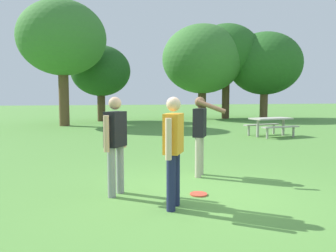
{
  "coord_description": "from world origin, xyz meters",
  "views": [
    {
      "loc": [
        -1.82,
        -5.13,
        1.65
      ],
      "look_at": [
        -0.07,
        1.85,
        1.0
      ],
      "focal_mm": 35.28,
      "sensor_mm": 36.0,
      "label": 1
    }
  ],
  "objects_px": {
    "person_catcher": "(173,145)",
    "person_bystander": "(115,139)",
    "tree_broad_center": "(101,71)",
    "tree_back_left": "(265,64)",
    "person_thrower": "(200,130)",
    "tree_tall_left": "(62,39)",
    "tree_far_right": "(202,59)",
    "tree_slender_mid": "(226,53)",
    "picnic_table_near": "(271,123)",
    "frisbee": "(199,194)"
  },
  "relations": [
    {
      "from": "person_catcher",
      "to": "person_bystander",
      "type": "bearing_deg",
      "value": 131.58
    },
    {
      "from": "tree_broad_center",
      "to": "tree_back_left",
      "type": "distance_m",
      "value": 11.92
    },
    {
      "from": "tree_back_left",
      "to": "person_thrower",
      "type": "bearing_deg",
      "value": -123.97
    },
    {
      "from": "person_catcher",
      "to": "tree_tall_left",
      "type": "distance_m",
      "value": 15.45
    },
    {
      "from": "person_catcher",
      "to": "tree_far_right",
      "type": "bearing_deg",
      "value": 68.87
    },
    {
      "from": "person_catcher",
      "to": "tree_slender_mid",
      "type": "height_order",
      "value": "tree_slender_mid"
    },
    {
      "from": "person_catcher",
      "to": "picnic_table_near",
      "type": "xyz_separation_m",
      "value": [
        6.18,
        7.52,
        -0.38
      ]
    },
    {
      "from": "person_bystander",
      "to": "tree_far_right",
      "type": "relative_size",
      "value": 0.24
    },
    {
      "from": "tree_broad_center",
      "to": "tree_slender_mid",
      "type": "relative_size",
      "value": 0.72
    },
    {
      "from": "tree_broad_center",
      "to": "tree_slender_mid",
      "type": "bearing_deg",
      "value": 3.6
    },
    {
      "from": "person_bystander",
      "to": "person_thrower",
      "type": "bearing_deg",
      "value": 26.92
    },
    {
      "from": "frisbee",
      "to": "tree_tall_left",
      "type": "xyz_separation_m",
      "value": [
        -2.97,
        14.24,
        4.8
      ]
    },
    {
      "from": "person_bystander",
      "to": "tree_slender_mid",
      "type": "height_order",
      "value": "tree_slender_mid"
    },
    {
      "from": "person_thrower",
      "to": "tree_tall_left",
      "type": "height_order",
      "value": "tree_tall_left"
    },
    {
      "from": "tree_tall_left",
      "to": "tree_far_right",
      "type": "relative_size",
      "value": 1.01
    },
    {
      "from": "person_thrower",
      "to": "tree_slender_mid",
      "type": "bearing_deg",
      "value": 64.48
    },
    {
      "from": "tree_broad_center",
      "to": "tree_back_left",
      "type": "relative_size",
      "value": 0.79
    },
    {
      "from": "tree_back_left",
      "to": "tree_far_right",
      "type": "bearing_deg",
      "value": 170.84
    },
    {
      "from": "picnic_table_near",
      "to": "tree_tall_left",
      "type": "height_order",
      "value": "tree_tall_left"
    },
    {
      "from": "frisbee",
      "to": "tree_slender_mid",
      "type": "xyz_separation_m",
      "value": [
        8.4,
        17.87,
        4.82
      ]
    },
    {
      "from": "person_bystander",
      "to": "picnic_table_near",
      "type": "bearing_deg",
      "value": 43.82
    },
    {
      "from": "tree_tall_left",
      "to": "tree_far_right",
      "type": "bearing_deg",
      "value": 20.57
    },
    {
      "from": "tree_slender_mid",
      "to": "person_thrower",
      "type": "bearing_deg",
      "value": -115.52
    },
    {
      "from": "picnic_table_near",
      "to": "person_bystander",
      "type": "bearing_deg",
      "value": -136.18
    },
    {
      "from": "person_thrower",
      "to": "person_bystander",
      "type": "xyz_separation_m",
      "value": [
        -1.81,
        -0.92,
        -0.02
      ]
    },
    {
      "from": "person_bystander",
      "to": "tree_broad_center",
      "type": "xyz_separation_m",
      "value": [
        0.56,
        16.96,
        2.37
      ]
    },
    {
      "from": "picnic_table_near",
      "to": "tree_slender_mid",
      "type": "relative_size",
      "value": 0.27
    },
    {
      "from": "person_thrower",
      "to": "person_bystander",
      "type": "height_order",
      "value": "same"
    },
    {
      "from": "person_catcher",
      "to": "tree_broad_center",
      "type": "height_order",
      "value": "tree_broad_center"
    },
    {
      "from": "person_thrower",
      "to": "picnic_table_near",
      "type": "xyz_separation_m",
      "value": [
        5.13,
        5.74,
        -0.4
      ]
    },
    {
      "from": "person_thrower",
      "to": "tree_far_right",
      "type": "height_order",
      "value": "tree_far_right"
    },
    {
      "from": "picnic_table_near",
      "to": "tree_far_right",
      "type": "bearing_deg",
      "value": 85.22
    },
    {
      "from": "tree_far_right",
      "to": "tree_tall_left",
      "type": "bearing_deg",
      "value": -159.43
    },
    {
      "from": "person_bystander",
      "to": "tree_back_left",
      "type": "xyz_separation_m",
      "value": [
        12.46,
        16.72,
        3.11
      ]
    },
    {
      "from": "tree_slender_mid",
      "to": "tree_far_right",
      "type": "bearing_deg",
      "value": -177.99
    },
    {
      "from": "frisbee",
      "to": "tree_far_right",
      "type": "relative_size",
      "value": 0.04
    },
    {
      "from": "tree_slender_mid",
      "to": "frisbee",
      "type": "bearing_deg",
      "value": -115.17
    },
    {
      "from": "person_thrower",
      "to": "tree_back_left",
      "type": "distance_m",
      "value": 19.31
    },
    {
      "from": "picnic_table_near",
      "to": "tree_far_right",
      "type": "xyz_separation_m",
      "value": [
        0.9,
        10.81,
        3.76
      ]
    },
    {
      "from": "tree_back_left",
      "to": "frisbee",
      "type": "bearing_deg",
      "value": -123.09
    },
    {
      "from": "picnic_table_near",
      "to": "person_catcher",
      "type": "bearing_deg",
      "value": -129.41
    },
    {
      "from": "person_thrower",
      "to": "tree_far_right",
      "type": "distance_m",
      "value": 17.93
    },
    {
      "from": "frisbee",
      "to": "tree_back_left",
      "type": "relative_size",
      "value": 0.05
    },
    {
      "from": "picnic_table_near",
      "to": "tree_tall_left",
      "type": "relative_size",
      "value": 0.28
    },
    {
      "from": "person_thrower",
      "to": "picnic_table_near",
      "type": "relative_size",
      "value": 0.86
    },
    {
      "from": "person_bystander",
      "to": "tree_broad_center",
      "type": "relative_size",
      "value": 0.33
    },
    {
      "from": "person_thrower",
      "to": "tree_back_left",
      "type": "xyz_separation_m",
      "value": [
        10.65,
        15.8,
        3.09
      ]
    },
    {
      "from": "person_catcher",
      "to": "frisbee",
      "type": "xyz_separation_m",
      "value": [
        0.58,
        0.53,
        -0.93
      ]
    },
    {
      "from": "tree_far_right",
      "to": "tree_back_left",
      "type": "xyz_separation_m",
      "value": [
        4.61,
        -0.74,
        -0.28
      ]
    },
    {
      "from": "person_bystander",
      "to": "tree_broad_center",
      "type": "height_order",
      "value": "tree_broad_center"
    }
  ]
}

